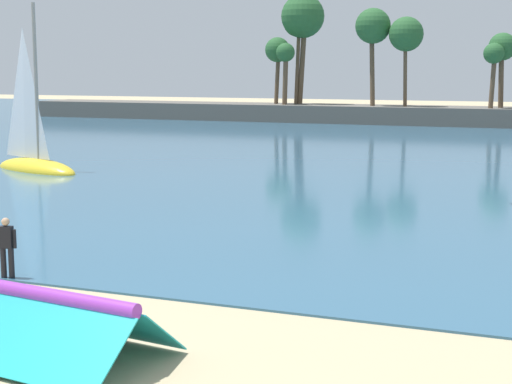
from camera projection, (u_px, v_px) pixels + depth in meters
The scene contains 5 objects.
sea at pixel (467, 135), 66.49m from camera, with size 220.00×103.00×0.06m, color #33607F.
palm_headland at pixel (499, 90), 76.05m from camera, with size 97.34×6.80×13.06m.
folded_kite at pixel (52, 313), 15.48m from camera, with size 4.64×3.36×1.28m.
person_at_waterline at pixel (7, 247), 21.14m from camera, with size 0.54×0.27×1.67m.
sailboat_toward_headland at pixel (34, 154), 43.50m from camera, with size 6.82×4.12×9.49m.
Camera 1 is at (8.01, -9.10, 5.53)m, focal length 56.66 mm.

